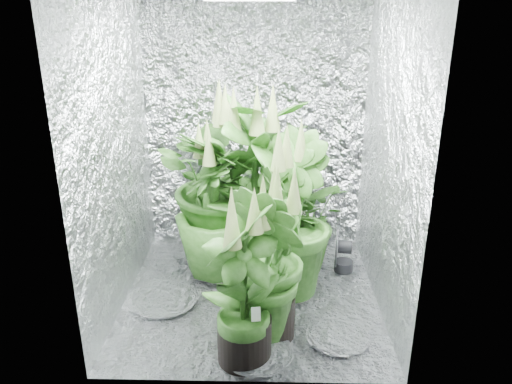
{
  "coord_description": "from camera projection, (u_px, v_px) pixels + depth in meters",
  "views": [
    {
      "loc": [
        0.1,
        -2.79,
        1.77
      ],
      "look_at": [
        0.03,
        0.0,
        0.71
      ],
      "focal_mm": 35.0,
      "sensor_mm": 36.0,
      "label": 1
    }
  ],
  "objects": [
    {
      "name": "ground",
      "position": [
        251.0,
        294.0,
        3.24
      ],
      "size": [
        1.6,
        1.6,
        0.0
      ],
      "primitive_type": "plane",
      "color": "silver",
      "rests_on": "ground"
    },
    {
      "name": "plant_b",
      "position": [
        256.0,
        192.0,
        3.29
      ],
      "size": [
        0.83,
        0.83,
        1.3
      ],
      "rotation": [
        0.0,
        0.0,
        1.15
      ],
      "color": "black",
      "rests_on": "ground"
    },
    {
      "name": "walls",
      "position": [
        251.0,
        145.0,
        2.88
      ],
      "size": [
        1.62,
        1.62,
        2.0
      ],
      "color": "silver",
      "rests_on": "ground"
    },
    {
      "name": "plant_f",
      "position": [
        244.0,
        286.0,
        2.5
      ],
      "size": [
        0.62,
        0.62,
        0.99
      ],
      "rotation": [
        0.0,
        0.0,
        4.3
      ],
      "color": "black",
      "rests_on": "ground"
    },
    {
      "name": "plant_d",
      "position": [
        215.0,
        206.0,
        3.32
      ],
      "size": [
        0.78,
        0.78,
        1.08
      ],
      "rotation": [
        0.0,
        0.0,
        2.45
      ],
      "color": "black",
      "rests_on": "ground"
    },
    {
      "name": "plant_c",
      "position": [
        289.0,
        218.0,
        3.09
      ],
      "size": [
        0.76,
        0.76,
        1.12
      ],
      "rotation": [
        0.0,
        0.0,
        2.05
      ],
      "color": "black",
      "rests_on": "ground"
    },
    {
      "name": "plant_label",
      "position": [
        256.0,
        314.0,
        2.52
      ],
      "size": [
        0.05,
        0.03,
        0.08
      ],
      "primitive_type": "cube",
      "rotation": [
        -0.21,
        0.0,
        0.15
      ],
      "color": "white",
      "rests_on": "plant_f"
    },
    {
      "name": "plant_a",
      "position": [
        230.0,
        178.0,
        3.52
      ],
      "size": [
        1.38,
        1.38,
        1.28
      ],
      "rotation": [
        0.0,
        0.0,
        0.39
      ],
      "color": "black",
      "rests_on": "ground"
    },
    {
      "name": "circulation_fan",
      "position": [
        340.0,
        252.0,
        3.48
      ],
      "size": [
        0.15,
        0.29,
        0.33
      ],
      "rotation": [
        0.0,
        0.0,
        -0.15
      ],
      "color": "black",
      "rests_on": "ground"
    },
    {
      "name": "plant_e",
      "position": [
        294.0,
        222.0,
        3.35
      ],
      "size": [
        0.8,
        0.8,
        0.84
      ],
      "rotation": [
        0.0,
        0.0,
        2.93
      ],
      "color": "black",
      "rests_on": "ground"
    },
    {
      "name": "plant_g",
      "position": [
        270.0,
        263.0,
        2.69
      ],
      "size": [
        0.65,
        0.65,
        1.01
      ],
      "rotation": [
        0.0,
        0.0,
        5.09
      ],
      "color": "black",
      "rests_on": "ground"
    }
  ]
}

